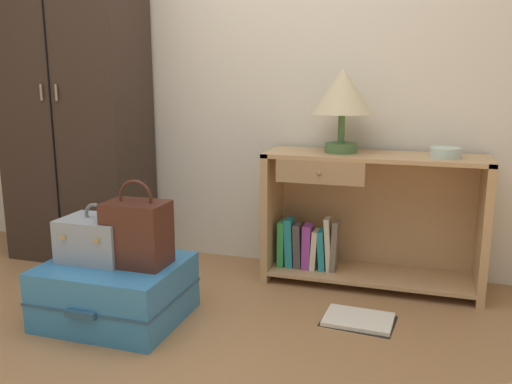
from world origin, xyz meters
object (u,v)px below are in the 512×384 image
at_px(bowl, 445,153).
at_px(bookshelf, 362,219).
at_px(suitcase_large, 116,291).
at_px(wardrobe, 75,91).
at_px(bottle, 33,293).
at_px(table_lamp, 343,94).
at_px(train_case, 96,239).
at_px(open_book_on_floor, 358,320).
at_px(handbag, 137,233).

bearing_deg(bowl, bookshelf, 174.37).
bearing_deg(suitcase_large, wardrobe, 132.71).
distance_m(suitcase_large, bottle, 0.47).
relative_size(table_lamp, suitcase_large, 0.71).
bearing_deg(bookshelf, train_case, -144.32).
height_order(table_lamp, bottle, table_lamp).
bearing_deg(train_case, bottle, -175.21).
height_order(bookshelf, train_case, bookshelf).
bearing_deg(table_lamp, bottle, -148.61).
height_order(table_lamp, suitcase_large, table_lamp).
distance_m(train_case, bottle, 0.47).
bearing_deg(bookshelf, suitcase_large, -141.30).
bearing_deg(train_case, bookshelf, 35.68).
bearing_deg(bookshelf, wardrobe, -178.07).
relative_size(table_lamp, open_book_on_floor, 1.28).
bearing_deg(open_book_on_floor, handbag, -162.78).
height_order(wardrobe, open_book_on_floor, wardrobe).
distance_m(bookshelf, handbag, 1.22).
relative_size(bowl, bottle, 0.89).
bearing_deg(bowl, suitcase_large, -151.24).
relative_size(bookshelf, suitcase_large, 1.84).
height_order(wardrobe, bookshelf, wardrobe).
xyz_separation_m(bookshelf, bottle, (-1.48, -0.84, -0.28)).
bearing_deg(handbag, bottle, -177.35).
relative_size(bookshelf, table_lamp, 2.59).
relative_size(table_lamp, bowl, 2.96).
bearing_deg(train_case, bowl, 26.73).
bearing_deg(bowl, open_book_on_floor, -125.93).
xyz_separation_m(suitcase_large, train_case, (-0.10, 0.02, 0.24)).
xyz_separation_m(wardrobe, bottle, (0.24, -0.78, -0.95)).
xyz_separation_m(bookshelf, suitcase_large, (-1.02, -0.82, -0.22)).
xyz_separation_m(bowl, handbag, (-1.30, -0.77, -0.31)).
height_order(bookshelf, table_lamp, table_lamp).
relative_size(suitcase_large, bottle, 3.70).
bearing_deg(open_book_on_floor, bottle, -168.10).
bearing_deg(bottle, bookshelf, 29.37).
distance_m(bowl, bottle, 2.15).
bearing_deg(bookshelf, open_book_on_floor, -83.56).
bearing_deg(wardrobe, bowl, 0.51).
relative_size(train_case, bottle, 1.86).
xyz_separation_m(wardrobe, train_case, (0.61, -0.75, -0.65)).
height_order(train_case, handbag, handbag).
distance_m(wardrobe, bottle, 1.25).
xyz_separation_m(suitcase_large, bottle, (-0.46, -0.02, -0.06)).
relative_size(wardrobe, train_case, 6.57).
distance_m(bookshelf, bottle, 1.73).
bearing_deg(wardrobe, table_lamp, 1.83).
bearing_deg(open_book_on_floor, train_case, -165.97).
relative_size(bowl, open_book_on_floor, 0.43).
distance_m(bookshelf, bowl, 0.56).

